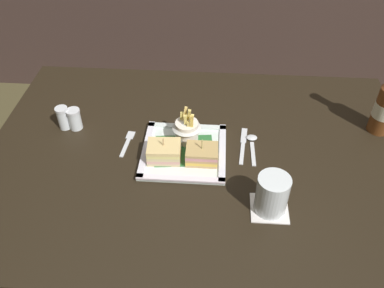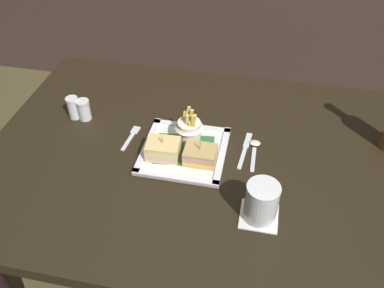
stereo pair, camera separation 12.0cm
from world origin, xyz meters
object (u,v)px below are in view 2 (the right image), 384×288
(square_plate, at_px, (184,151))
(sandwich_half_right, at_px, (200,155))
(sandwich_half_left, at_px, (163,149))
(spoon, at_px, (255,147))
(pepper_shaker, at_px, (84,111))
(dining_table, at_px, (199,185))
(fries_cup, at_px, (189,127))
(fork, at_px, (131,136))
(water_glass, at_px, (261,204))
(salt_shaker, at_px, (74,109))
(knife, at_px, (245,149))

(square_plate, relative_size, sandwich_half_right, 2.71)
(sandwich_half_left, relative_size, spoon, 0.73)
(spoon, relative_size, pepper_shaker, 1.91)
(dining_table, relative_size, fries_cup, 11.28)
(fries_cup, distance_m, fork, 0.20)
(dining_table, height_order, fork, fork)
(water_glass, xyz_separation_m, salt_shaker, (-0.65, 0.30, -0.02))
(square_plate, distance_m, spoon, 0.22)
(dining_table, bearing_deg, spoon, 20.47)
(square_plate, bearing_deg, knife, 17.23)
(knife, bearing_deg, sandwich_half_right, -144.52)
(sandwich_half_left, bearing_deg, salt_shaker, 158.82)
(sandwich_half_left, relative_size, pepper_shaker, 1.40)
(square_plate, bearing_deg, fries_cup, 84.87)
(dining_table, bearing_deg, fork, 171.06)
(dining_table, distance_m, fries_cup, 0.21)
(square_plate, bearing_deg, fork, 167.62)
(sandwich_half_right, bearing_deg, water_glass, -41.10)
(pepper_shaker, bearing_deg, salt_shaker, 180.00)
(water_glass, bearing_deg, dining_table, 134.21)
(fork, bearing_deg, salt_shaker, 164.55)
(fries_cup, xyz_separation_m, salt_shaker, (-0.41, 0.05, -0.03))
(knife, bearing_deg, spoon, 14.86)
(dining_table, bearing_deg, sandwich_half_right, -78.76)
(salt_shaker, bearing_deg, sandwich_half_left, -21.18)
(fries_cup, bearing_deg, fork, -175.98)
(dining_table, distance_m, square_plate, 0.16)
(salt_shaker, bearing_deg, water_glass, -24.80)
(knife, bearing_deg, water_glass, -76.06)
(square_plate, relative_size, fork, 2.08)
(sandwich_half_left, xyz_separation_m, fork, (-0.13, 0.07, -0.03))
(square_plate, bearing_deg, salt_shaker, 165.94)
(salt_shaker, distance_m, pepper_shaker, 0.04)
(sandwich_half_right, xyz_separation_m, pepper_shaker, (-0.42, 0.13, -0.00))
(sandwich_half_left, bearing_deg, fork, 149.93)
(water_glass, distance_m, fork, 0.49)
(fork, relative_size, knife, 0.72)
(spoon, bearing_deg, sandwich_half_right, -147.75)
(sandwich_half_left, bearing_deg, sandwich_half_right, 0.00)
(fries_cup, distance_m, knife, 0.19)
(fork, distance_m, pepper_shaker, 0.19)
(sandwich_half_right, relative_size, salt_shaker, 1.20)
(spoon, bearing_deg, water_glass, -82.39)
(square_plate, relative_size, sandwich_half_left, 2.52)
(sandwich_half_right, bearing_deg, salt_shaker, 163.70)
(fork, distance_m, knife, 0.37)
(fork, relative_size, pepper_shaker, 1.70)
(fries_cup, bearing_deg, dining_table, -48.43)
(water_glass, bearing_deg, fries_cup, 133.71)
(spoon, distance_m, pepper_shaker, 0.58)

